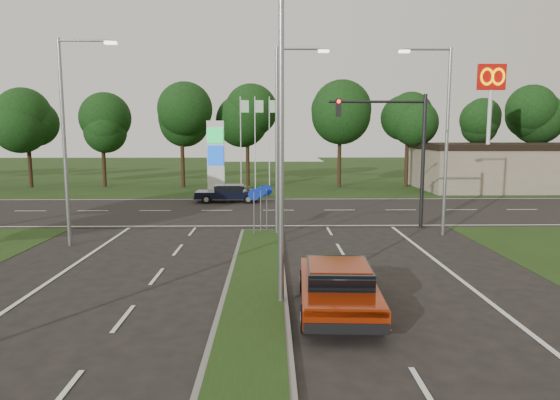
{
  "coord_description": "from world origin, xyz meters",
  "views": [
    {
      "loc": [
        0.5,
        -8.03,
        4.99
      ],
      "look_at": [
        0.89,
        12.76,
        2.2
      ],
      "focal_mm": 32.0,
      "sensor_mm": 36.0,
      "label": 1
    }
  ],
  "objects": [
    {
      "name": "verge_far",
      "position": [
        0.0,
        55.0,
        0.0
      ],
      "size": [
        160.0,
        50.0,
        0.02
      ],
      "primitive_type": "cube",
      "color": "#1D3411",
      "rests_on": "ground"
    },
    {
      "name": "cross_road",
      "position": [
        0.0,
        24.0,
        0.0
      ],
      "size": [
        160.0,
        12.0,
        0.02
      ],
      "primitive_type": "cube",
      "color": "black",
      "rests_on": "ground"
    },
    {
      "name": "median_kerb",
      "position": [
        0.0,
        4.0,
        0.06
      ],
      "size": [
        2.0,
        26.0,
        0.12
      ],
      "primitive_type": "cube",
      "color": "slate",
      "rests_on": "ground"
    },
    {
      "name": "commercial_building",
      "position": [
        22.0,
        36.0,
        2.0
      ],
      "size": [
        16.0,
        9.0,
        4.0
      ],
      "primitive_type": "cube",
      "color": "gray",
      "rests_on": "ground"
    },
    {
      "name": "streetlight_median_near",
      "position": [
        1.0,
        6.0,
        5.08
      ],
      "size": [
        2.53,
        0.22,
        9.0
      ],
      "color": "gray",
      "rests_on": "ground"
    },
    {
      "name": "streetlight_median_far",
      "position": [
        1.0,
        16.0,
        5.08
      ],
      "size": [
        2.53,
        0.22,
        9.0
      ],
      "color": "gray",
      "rests_on": "ground"
    },
    {
      "name": "streetlight_left_far",
      "position": [
        -8.3,
        14.0,
        5.08
      ],
      "size": [
        2.53,
        0.22,
        9.0
      ],
      "color": "gray",
      "rests_on": "ground"
    },
    {
      "name": "streetlight_right_far",
      "position": [
        8.8,
        16.0,
        5.08
      ],
      "size": [
        2.53,
        0.22,
        9.0
      ],
      "rotation": [
        0.0,
        0.0,
        3.14
      ],
      "color": "gray",
      "rests_on": "ground"
    },
    {
      "name": "traffic_signal",
      "position": [
        7.19,
        18.0,
        4.65
      ],
      "size": [
        5.1,
        0.42,
        7.0
      ],
      "color": "black",
      "rests_on": "ground"
    },
    {
      "name": "median_signs",
      "position": [
        0.0,
        16.4,
        1.71
      ],
      "size": [
        1.16,
        1.76,
        2.38
      ],
      "color": "gray",
      "rests_on": "ground"
    },
    {
      "name": "gas_pylon",
      "position": [
        -3.79,
        33.05,
        3.2
      ],
      "size": [
        5.8,
        1.26,
        8.0
      ],
      "color": "silver",
      "rests_on": "ground"
    },
    {
      "name": "mcdonalds_sign",
      "position": [
        18.0,
        31.97,
        7.99
      ],
      "size": [
        2.2,
        0.47,
        10.4
      ],
      "color": "silver",
      "rests_on": "ground"
    },
    {
      "name": "treeline_far",
      "position": [
        0.1,
        39.93,
        6.83
      ],
      "size": [
        6.0,
        6.0,
        9.9
      ],
      "color": "black",
      "rests_on": "ground"
    },
    {
      "name": "red_sedan",
      "position": [
        2.39,
        5.53,
        0.74
      ],
      "size": [
        2.33,
        5.12,
        1.38
      ],
      "rotation": [
        0.0,
        0.0,
        -0.05
      ],
      "color": "maroon",
      "rests_on": "ground"
    },
    {
      "name": "navy_sedan",
      "position": [
        -2.56,
        28.0,
        0.69
      ],
      "size": [
        4.65,
        1.96,
        1.28
      ],
      "rotation": [
        0.0,
        0.0,
        1.57
      ],
      "color": "black",
      "rests_on": "ground"
    }
  ]
}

